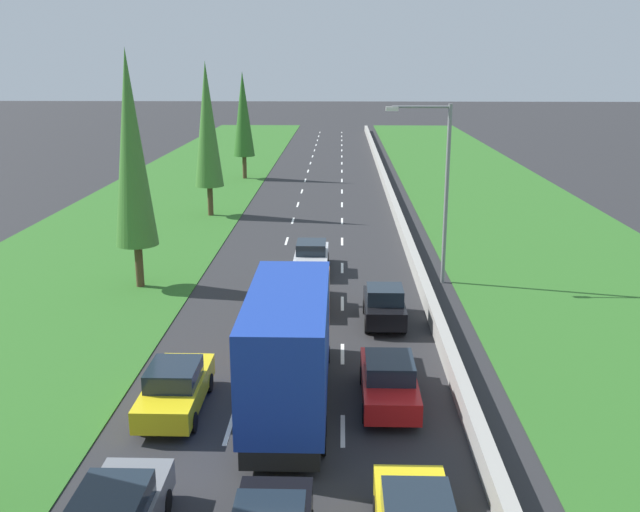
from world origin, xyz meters
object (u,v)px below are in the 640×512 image
(blue_box_truck_centre_lane, at_px, (290,343))
(red_sedan_right_lane, at_px, (389,381))
(silver_sedan_centre_lane, at_px, (311,256))
(poplar_tree_second, at_px, (131,150))
(yellow_sedan_left_lane_third, at_px, (175,388))
(street_light_mast, at_px, (440,181))
(black_hatchback_right_lane, at_px, (384,305))
(poplar_tree_fourth, at_px, (243,114))
(poplar_tree_third, at_px, (207,125))
(orange_sedan_centre_lane, at_px, (305,289))

(blue_box_truck_centre_lane, bearing_deg, red_sedan_right_lane, 4.20)
(silver_sedan_centre_lane, height_order, poplar_tree_second, poplar_tree_second)
(yellow_sedan_left_lane_third, height_order, street_light_mast, street_light_mast)
(silver_sedan_centre_lane, xyz_separation_m, poplar_tree_second, (-8.49, -3.13, 6.05))
(blue_box_truck_centre_lane, xyz_separation_m, black_hatchback_right_lane, (3.51, 7.74, -1.35))
(black_hatchback_right_lane, xyz_separation_m, poplar_tree_fourth, (-11.20, 39.54, 5.28))
(yellow_sedan_left_lane_third, bearing_deg, red_sedan_right_lane, 6.07)
(silver_sedan_centre_lane, distance_m, poplar_tree_second, 10.89)
(blue_box_truck_centre_lane, distance_m, yellow_sedan_left_lane_third, 3.96)
(yellow_sedan_left_lane_third, relative_size, poplar_tree_fourth, 0.44)
(red_sedan_right_lane, height_order, yellow_sedan_left_lane_third, same)
(blue_box_truck_centre_lane, height_order, yellow_sedan_left_lane_third, blue_box_truck_centre_lane)
(blue_box_truck_centre_lane, height_order, poplar_tree_third, poplar_tree_third)
(poplar_tree_fourth, bearing_deg, street_light_mast, -67.01)
(street_light_mast, bearing_deg, yellow_sedan_left_lane_third, -125.45)
(red_sedan_right_lane, distance_m, blue_box_truck_centre_lane, 3.52)
(poplar_tree_third, bearing_deg, orange_sedan_centre_lane, -68.45)
(blue_box_truck_centre_lane, bearing_deg, yellow_sedan_left_lane_third, -172.30)
(poplar_tree_second, bearing_deg, street_light_mast, 4.44)
(red_sedan_right_lane, xyz_separation_m, poplar_tree_third, (-11.18, 29.73, 5.76))
(red_sedan_right_lane, xyz_separation_m, yellow_sedan_left_lane_third, (-6.91, -0.74, 0.00))
(red_sedan_right_lane, distance_m, yellow_sedan_left_lane_third, 6.95)
(blue_box_truck_centre_lane, xyz_separation_m, poplar_tree_second, (-8.44, 12.65, 4.68))
(poplar_tree_second, distance_m, street_light_mast, 15.08)
(blue_box_truck_centre_lane, xyz_separation_m, orange_sedan_centre_lane, (-0.04, 9.94, -1.37))
(blue_box_truck_centre_lane, height_order, black_hatchback_right_lane, blue_box_truck_centre_lane)
(street_light_mast, bearing_deg, red_sedan_right_lane, -103.56)
(street_light_mast, bearing_deg, poplar_tree_fourth, 112.99)
(silver_sedan_centre_lane, bearing_deg, poplar_tree_second, -159.74)
(poplar_tree_second, distance_m, poplar_tree_fourth, 34.65)
(yellow_sedan_left_lane_third, xyz_separation_m, poplar_tree_fourth, (-4.02, 47.78, 5.30))
(black_hatchback_right_lane, bearing_deg, street_light_mast, 63.70)
(silver_sedan_centre_lane, xyz_separation_m, poplar_tree_third, (-7.99, 14.18, 5.76))
(red_sedan_right_lane, bearing_deg, yellow_sedan_left_lane_third, -173.93)
(silver_sedan_centre_lane, height_order, street_light_mast, street_light_mast)
(black_hatchback_right_lane, height_order, yellow_sedan_left_lane_third, black_hatchback_right_lane)
(black_hatchback_right_lane, bearing_deg, yellow_sedan_left_lane_third, -131.09)
(poplar_tree_third, distance_m, street_light_mast, 21.72)
(orange_sedan_centre_lane, height_order, poplar_tree_second, poplar_tree_second)
(street_light_mast, bearing_deg, poplar_tree_second, -175.56)
(red_sedan_right_lane, height_order, silver_sedan_centre_lane, same)
(poplar_tree_second, relative_size, poplar_tree_fourth, 1.15)
(silver_sedan_centre_lane, bearing_deg, street_light_mast, -16.99)
(yellow_sedan_left_lane_third, xyz_separation_m, poplar_tree_third, (-4.26, 30.46, 5.76))
(red_sedan_right_lane, height_order, orange_sedan_centre_lane, same)
(black_hatchback_right_lane, distance_m, poplar_tree_second, 14.25)
(orange_sedan_centre_lane, relative_size, silver_sedan_centre_lane, 1.00)
(poplar_tree_fourth, bearing_deg, orange_sedan_centre_lane, -78.41)
(black_hatchback_right_lane, bearing_deg, poplar_tree_third, 117.27)
(poplar_tree_fourth, bearing_deg, red_sedan_right_lane, -76.92)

